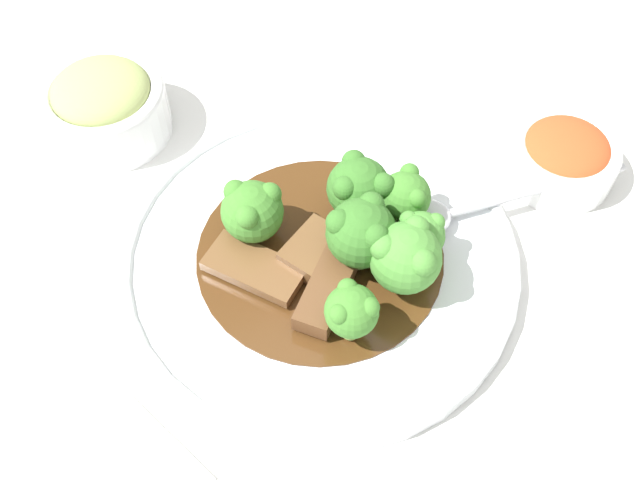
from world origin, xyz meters
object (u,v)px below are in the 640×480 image
at_px(broccoli_floret_1, 352,311).
at_px(broccoli_floret_3, 361,232).
at_px(broccoli_floret_5, 421,235).
at_px(side_bowl_kimchi, 564,156).
at_px(broccoli_floret_0, 405,196).
at_px(beef_strip_1, 327,290).
at_px(serving_spoon, 436,215).
at_px(beef_strip_0, 254,268).
at_px(side_bowl_appetizer, 105,104).
at_px(broccoli_floret_4, 359,187).
at_px(broccoli_floret_2, 252,210).
at_px(broccoli_floret_6, 406,257).
at_px(beef_strip_2, 310,245).
at_px(main_plate, 320,258).

relative_size(broccoli_floret_1, broccoli_floret_3, 0.81).
height_order(broccoli_floret_5, side_bowl_kimchi, broccoli_floret_5).
bearing_deg(broccoli_floret_0, broccoli_floret_3, -75.02).
xyz_separation_m(beef_strip_1, serving_spoon, (-0.01, 0.11, -0.00)).
height_order(beef_strip_0, broccoli_floret_5, broccoli_floret_5).
bearing_deg(beef_strip_1, side_bowl_appetizer, -167.58).
bearing_deg(side_bowl_appetizer, broccoli_floret_4, 30.15).
bearing_deg(broccoli_floret_3, broccoli_floret_2, -141.88).
bearing_deg(broccoli_floret_6, serving_spoon, 118.69).
bearing_deg(broccoli_floret_2, side_bowl_kimchi, 72.86).
distance_m(broccoli_floret_2, broccoli_floret_6, 0.12).
bearing_deg(beef_strip_1, broccoli_floret_3, 108.04).
bearing_deg(broccoli_floret_1, side_bowl_appetizer, -169.68).
bearing_deg(broccoli_floret_0, beef_strip_0, -100.24).
distance_m(beef_strip_2, broccoli_floret_6, 0.08).
xyz_separation_m(broccoli_floret_1, serving_spoon, (-0.05, 0.11, -0.03)).
bearing_deg(beef_strip_0, side_bowl_kimchi, 80.19).
xyz_separation_m(beef_strip_0, beef_strip_2, (0.01, 0.04, 0.00)).
bearing_deg(side_bowl_kimchi, broccoli_floret_2, -107.14).
relative_size(beef_strip_1, serving_spoon, 0.34).
xyz_separation_m(beef_strip_1, broccoli_floret_5, (0.01, 0.08, 0.02)).
height_order(main_plate, side_bowl_kimchi, side_bowl_kimchi).
bearing_deg(broccoli_floret_6, broccoli_floret_3, -156.16).
bearing_deg(beef_strip_1, broccoli_floret_1, -5.92).
height_order(broccoli_floret_0, broccoli_floret_1, broccoli_floret_1).
bearing_deg(main_plate, beef_strip_2, -125.41).
bearing_deg(side_bowl_appetizer, main_plate, 18.43).
distance_m(broccoli_floret_2, broccoli_floret_4, 0.08).
xyz_separation_m(beef_strip_0, broccoli_floret_6, (0.07, 0.09, 0.03)).
bearing_deg(beef_strip_1, beef_strip_0, -145.07).
relative_size(serving_spoon, side_bowl_appetizer, 2.00).
xyz_separation_m(main_plate, broccoli_floret_0, (0.01, 0.07, 0.04)).
xyz_separation_m(beef_strip_1, broccoli_floret_6, (0.02, 0.05, 0.03)).
relative_size(beef_strip_2, broccoli_floret_1, 1.13).
bearing_deg(broccoli_floret_3, beef_strip_1, -71.96).
height_order(beef_strip_1, broccoli_floret_3, broccoli_floret_3).
height_order(beef_strip_2, broccoli_floret_5, broccoli_floret_5).
bearing_deg(broccoli_floret_3, broccoli_floret_1, -41.15).
relative_size(broccoli_floret_2, side_bowl_kimchi, 0.56).
xyz_separation_m(serving_spoon, side_bowl_kimchi, (0.01, 0.13, -0.00)).
xyz_separation_m(broccoli_floret_4, broccoli_floret_6, (0.07, -0.01, 0.00)).
xyz_separation_m(broccoli_floret_3, broccoli_floret_5, (0.02, 0.04, -0.01)).
height_order(broccoli_floret_0, broccoli_floret_4, broccoli_floret_4).
distance_m(beef_strip_0, serving_spoon, 0.15).
bearing_deg(side_bowl_kimchi, broccoli_floret_0, -99.45).
distance_m(beef_strip_1, broccoli_floret_4, 0.09).
bearing_deg(main_plate, broccoli_floret_5, 53.61).
distance_m(beef_strip_2, broccoli_floret_4, 0.06).
bearing_deg(serving_spoon, broccoli_floret_4, -131.99).
relative_size(beef_strip_1, broccoli_floret_0, 1.52).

